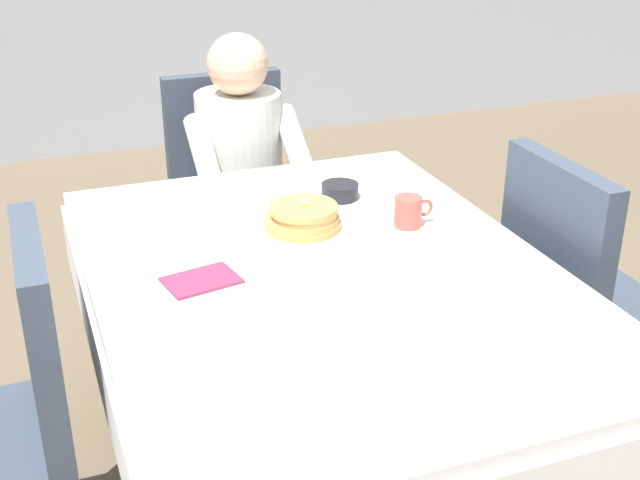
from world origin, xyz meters
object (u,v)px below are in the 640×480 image
Objects in this scene: dining_table_main at (325,302)px; breakfast_stack at (303,217)px; chair_right_side at (577,292)px; fork_left_of_plate at (238,247)px; knife_right_of_plate at (373,226)px; cup_coffee at (409,212)px; plate_breakfast at (304,231)px; syrup_pitcher at (214,215)px; diner_person at (243,163)px; chair_left_side at (5,408)px; spoon_near_edge at (359,278)px; bowl_butter at (340,191)px; chair_diner at (233,185)px.

dining_table_main is 0.26m from breakfast_stack.
chair_right_side is 5.17× the size of fork_left_of_plate.
knife_right_of_plate is (0.21, 0.19, 0.09)m from dining_table_main.
breakfast_stack is 0.19m from fork_left_of_plate.
cup_coffee is (0.31, 0.17, 0.13)m from dining_table_main.
chair_right_side is at bearing -105.98° from knife_right_of_plate.
plate_breakfast is 3.50× the size of syrup_pitcher.
syrup_pitcher is 0.43m from knife_right_of_plate.
chair_left_side is at bearing 50.01° from diner_person.
cup_coffee is 0.35m from spoon_near_edge.
bowl_butter reaches higher than spoon_near_edge.
syrup_pitcher is (-0.27, -0.67, 0.11)m from diner_person.
syrup_pitcher is at bearing -109.72° from chair_right_side.
diner_person is 1.33m from chair_left_side.
diner_person is 14.00× the size of syrup_pitcher.
dining_table_main is 0.27m from fork_left_of_plate.
fork_left_of_plate is at bearing 93.32° from knife_right_of_plate.
plate_breakfast is at bearing 83.46° from dining_table_main.
diner_person reaches higher than spoon_near_edge.
chair_right_side is 11.62× the size of syrup_pitcher.
spoon_near_edge is at bearing -52.76° from dining_table_main.
syrup_pitcher is at bearing -59.51° from chair_left_side.
bowl_butter reaches higher than fork_left_of_plate.
dining_table_main is at bearing -90.00° from chair_right_side.
plate_breakfast is at bearing -84.90° from fork_left_of_plate.
fork_left_of_plate is at bearing 130.36° from dining_table_main.
cup_coffee reaches higher than fork_left_of_plate.
plate_breakfast is at bearing 86.05° from diner_person.
chair_right_side is 4.56× the size of breakfast_stack.
spoon_near_edge is at bearing -83.86° from chair_right_side.
chair_right_side is at bearing -16.05° from plate_breakfast.
syrup_pitcher is at bearing 160.23° from cup_coffee.
chair_diner is at bearing -90.00° from diner_person.
plate_breakfast is 2.55× the size of bowl_butter.
fork_left_of_plate is 0.90× the size of knife_right_of_plate.
syrup_pitcher is (-0.21, 0.12, -0.01)m from breakfast_stack.
chair_right_side is at bearing 124.27° from diner_person.
fork_left_of_plate is (-0.94, 0.19, 0.21)m from chair_right_side.
diner_person is 0.62m from bowl_butter.
chair_diner reaches higher than syrup_pitcher.
bowl_butter is 0.55× the size of knife_right_of_plate.
diner_person is 0.73m from syrup_pitcher.
chair_left_side is (-0.77, 0.00, -0.12)m from dining_table_main.
bowl_butter is 0.44m from fork_left_of_plate.
chair_right_side is (0.69, -1.01, -0.14)m from diner_person.
chair_diner is at bearing 72.08° from syrup_pitcher.
spoon_near_edge is at bearing -59.68° from syrup_pitcher.
chair_diner is 1.26m from spoon_near_edge.
chair_right_side reaches higher than bowl_butter.
syrup_pitcher is at bearing 7.48° from fork_left_of_plate.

